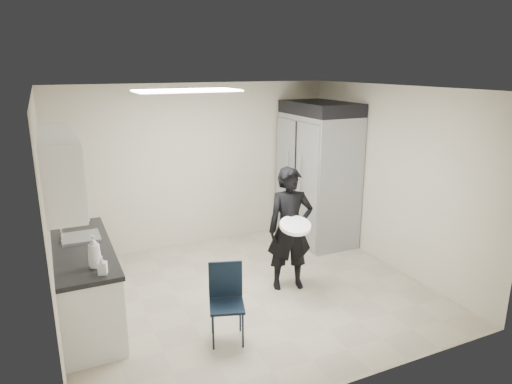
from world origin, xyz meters
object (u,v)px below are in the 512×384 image
folding_chair (227,306)px  man_tuxedo (290,229)px  lower_counter (85,285)px  commercial_fridge (318,179)px

folding_chair → man_tuxedo: size_ratio=0.50×
lower_counter → commercial_fridge: commercial_fridge is taller
commercial_fridge → man_tuxedo: size_ratio=1.29×
commercial_fridge → man_tuxedo: bearing=-133.3°
commercial_fridge → man_tuxedo: commercial_fridge is taller
lower_counter → folding_chair: lower_counter is taller
commercial_fridge → folding_chair: 3.33m
lower_counter → folding_chair: (1.31, -1.08, -0.02)m
commercial_fridge → lower_counter: bearing=-164.1°
lower_counter → folding_chair: size_ratio=2.33×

